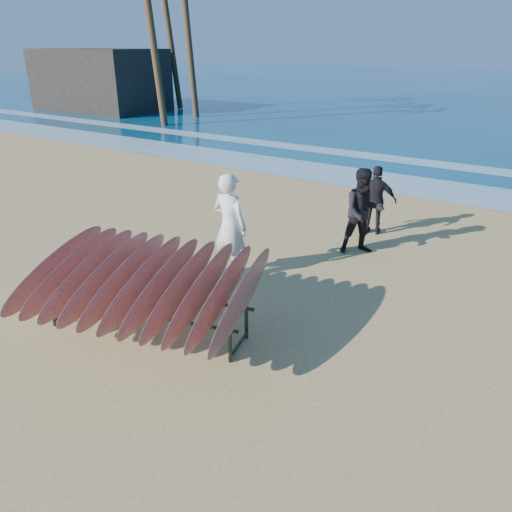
% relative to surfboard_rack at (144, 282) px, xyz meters
% --- Properties ---
extents(ground, '(120.00, 120.00, 0.00)m').
position_rel_surfboard_rack_xyz_m(ground, '(0.96, 0.73, -0.85)').
color(ground, tan).
rests_on(ground, ground).
extents(foam_near, '(160.00, 160.00, 0.00)m').
position_rel_surfboard_rack_xyz_m(foam_near, '(0.96, 10.73, -0.84)').
color(foam_near, white).
rests_on(foam_near, ground).
extents(foam_far, '(160.00, 160.00, 0.00)m').
position_rel_surfboard_rack_xyz_m(foam_far, '(0.96, 14.23, -0.84)').
color(foam_far, white).
rests_on(foam_far, ground).
extents(surfboard_rack, '(3.70, 3.24, 1.34)m').
position_rel_surfboard_rack_xyz_m(surfboard_rack, '(0.00, 0.00, 0.00)').
color(surfboard_rack, '#1D2E20').
rests_on(surfboard_rack, ground).
extents(person_white, '(0.74, 0.51, 1.98)m').
position_rel_surfboard_rack_xyz_m(person_white, '(-0.17, 2.35, 0.14)').
color(person_white, white).
rests_on(person_white, ground).
extents(person_dark_a, '(1.10, 1.08, 1.79)m').
position_rel_surfboard_rack_xyz_m(person_dark_a, '(1.42, 4.80, 0.04)').
color(person_dark_a, black).
rests_on(person_dark_a, ground).
extents(person_dark_b, '(0.99, 0.61, 1.58)m').
position_rel_surfboard_rack_xyz_m(person_dark_b, '(1.21, 6.05, -0.06)').
color(person_dark_b, black).
rests_on(person_dark_b, ground).
extents(building, '(8.54, 4.74, 3.80)m').
position_rel_surfboard_rack_xyz_m(building, '(-22.79, 18.43, 1.05)').
color(building, '#2D2823').
rests_on(building, ground).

